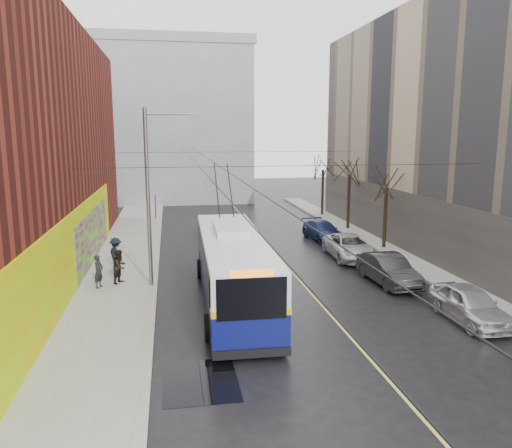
# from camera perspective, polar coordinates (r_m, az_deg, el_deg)

# --- Properties ---
(ground) EXTENTS (140.00, 140.00, 0.00)m
(ground) POSITION_cam_1_polar(r_m,az_deg,el_deg) (17.76, 8.64, -15.84)
(ground) COLOR black
(ground) RESTS_ON ground
(sidewalk_left) EXTENTS (4.00, 60.00, 0.15)m
(sidewalk_left) POSITION_cam_1_polar(r_m,az_deg,el_deg) (28.29, -15.19, -5.85)
(sidewalk_left) COLOR gray
(sidewalk_left) RESTS_ON ground
(sidewalk_right) EXTENTS (2.00, 60.00, 0.15)m
(sidewalk_right) POSITION_cam_1_polar(r_m,az_deg,el_deg) (31.55, 17.34, -4.28)
(sidewalk_right) COLOR gray
(sidewalk_right) RESTS_ON ground
(lane_line) EXTENTS (0.12, 50.00, 0.01)m
(lane_line) POSITION_cam_1_polar(r_m,az_deg,el_deg) (30.84, 3.06, -4.28)
(lane_line) COLOR #BFB74C
(lane_line) RESTS_ON ground
(building_far) EXTENTS (20.50, 12.10, 18.00)m
(building_far) POSITION_cam_1_polar(r_m,az_deg,el_deg) (60.07, -10.82, 11.39)
(building_far) COLOR gray
(building_far) RESTS_ON ground
(streetlight_pole) EXTENTS (2.65, 0.60, 9.00)m
(streetlight_pole) POSITION_cam_1_polar(r_m,az_deg,el_deg) (25.26, -11.89, 3.43)
(streetlight_pole) COLOR slate
(streetlight_pole) RESTS_ON ground
(catenary_wires) EXTENTS (18.00, 60.00, 0.22)m
(catenary_wires) POSITION_cam_1_polar(r_m,az_deg,el_deg) (30.00, -4.76, 7.38)
(catenary_wires) COLOR black
(tree_near) EXTENTS (3.20, 3.20, 6.40)m
(tree_near) POSITION_cam_1_polar(r_m,az_deg,el_deg) (34.29, 14.75, 5.32)
(tree_near) COLOR black
(tree_near) RESTS_ON ground
(tree_mid) EXTENTS (3.20, 3.20, 6.68)m
(tree_mid) POSITION_cam_1_polar(r_m,az_deg,el_deg) (40.72, 10.67, 6.63)
(tree_mid) COLOR black
(tree_mid) RESTS_ON ground
(tree_far) EXTENTS (3.20, 3.20, 6.57)m
(tree_far) POSITION_cam_1_polar(r_m,az_deg,el_deg) (47.33, 7.69, 7.09)
(tree_far) COLOR black
(tree_far) RESTS_ON ground
(puddle) EXTENTS (2.37, 3.00, 0.01)m
(puddle) POSITION_cam_1_polar(r_m,az_deg,el_deg) (16.80, -6.37, -17.40)
(puddle) COLOR black
(puddle) RESTS_ON ground
(pigeons_flying) EXTENTS (4.72, 1.60, 1.77)m
(pigeons_flying) POSITION_cam_1_polar(r_m,az_deg,el_deg) (25.24, -4.28, 9.74)
(pigeons_flying) COLOR slate
(trolleybus) EXTENTS (3.27, 12.99, 6.11)m
(trolleybus) POSITION_cam_1_polar(r_m,az_deg,el_deg) (23.13, -2.66, -4.94)
(trolleybus) COLOR #0B1057
(trolleybus) RESTS_ON ground
(parked_car_a) EXTENTS (1.84, 4.45, 1.51)m
(parked_car_a) POSITION_cam_1_polar(r_m,az_deg,el_deg) (22.93, 23.24, -8.42)
(parked_car_a) COLOR silver
(parked_car_a) RESTS_ON ground
(parked_car_b) EXTENTS (1.85, 4.75, 1.54)m
(parked_car_b) POSITION_cam_1_polar(r_m,az_deg,el_deg) (27.06, 14.87, -5.04)
(parked_car_b) COLOR #27272A
(parked_car_b) RESTS_ON ground
(parked_car_c) EXTENTS (2.61, 5.37, 1.47)m
(parked_car_c) POSITION_cam_1_polar(r_m,az_deg,el_deg) (31.96, 10.71, -2.57)
(parked_car_c) COLOR silver
(parked_car_c) RESTS_ON ground
(parked_car_d) EXTENTS (2.39, 4.88, 1.37)m
(parked_car_d) POSITION_cam_1_polar(r_m,az_deg,el_deg) (37.03, 7.65, -0.78)
(parked_car_d) COLOR navy
(parked_car_d) RESTS_ON ground
(following_car) EXTENTS (1.69, 3.93, 1.32)m
(following_car) POSITION_cam_1_polar(r_m,az_deg,el_deg) (37.43, -5.32, -0.65)
(following_car) COLOR #B8B8BD
(following_car) RESTS_ON ground
(pedestrian_a) EXTENTS (0.61, 0.72, 1.67)m
(pedestrian_a) POSITION_cam_1_polar(r_m,az_deg,el_deg) (26.24, -17.54, -5.19)
(pedestrian_a) COLOR black
(pedestrian_a) RESTS_ON sidewalk_left
(pedestrian_b) EXTENTS (1.00, 1.07, 1.76)m
(pedestrian_b) POSITION_cam_1_polar(r_m,az_deg,el_deg) (26.71, -15.27, -4.69)
(pedestrian_b) COLOR black
(pedestrian_b) RESTS_ON sidewalk_left
(pedestrian_c) EXTENTS (1.21, 1.39, 1.87)m
(pedestrian_c) POSITION_cam_1_polar(r_m,az_deg,el_deg) (29.17, -15.71, -3.33)
(pedestrian_c) COLOR black
(pedestrian_c) RESTS_ON sidewalk_left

